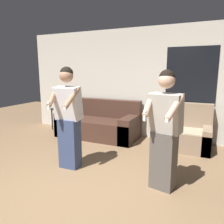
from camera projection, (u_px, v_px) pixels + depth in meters
The scene contains 7 objects.
ground_plane at pixel (60, 203), 2.80m from camera, with size 14.00×14.00×0.00m, color #846647.
wall_back at pixel (140, 83), 5.47m from camera, with size 6.40×0.07×2.70m.
couch at pixel (99, 124), 5.59m from camera, with size 2.02×0.94×0.93m.
armchair at pixel (189, 134), 4.75m from camera, with size 0.92×0.82×0.96m.
side_table at pixel (61, 111), 6.28m from camera, with size 0.43×0.46×0.77m.
person_left at pixel (68, 118), 3.69m from camera, with size 0.50×0.49×1.74m.
person_right at pixel (164, 131), 3.02m from camera, with size 0.51×0.54×1.69m.
Camera 1 is at (1.65, -2.03, 1.68)m, focal length 35.00 mm.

